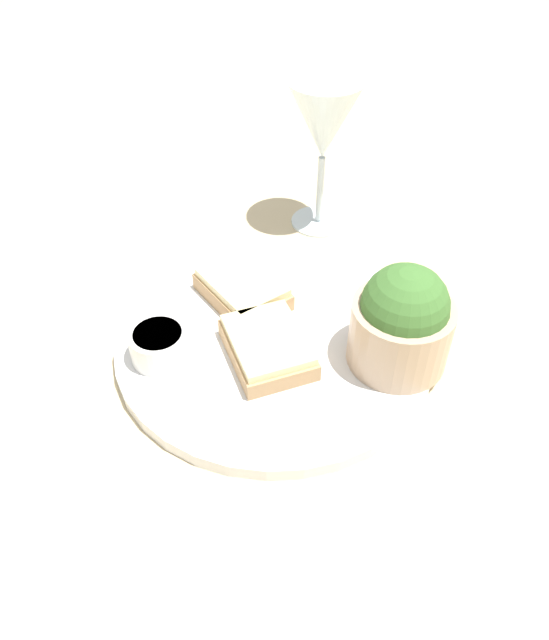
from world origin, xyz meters
TOP-DOWN VIEW (x-y plane):
  - ground_plane at (0.00, 0.00)m, footprint 4.00×4.00m
  - dinner_plate at (0.00, 0.00)m, footprint 0.31×0.31m
  - salad_bowl at (-0.11, -0.04)m, footprint 0.09×0.09m
  - sauce_ramekin at (0.07, 0.09)m, footprint 0.05×0.05m
  - cheese_toast_near at (-0.01, 0.03)m, footprint 0.11×0.11m
  - cheese_toast_far at (0.06, -0.02)m, footprint 0.11×0.09m
  - wine_glass at (0.08, -0.20)m, footprint 0.08×0.08m

SIDE VIEW (x-z plane):
  - ground_plane at x=0.00m, z-range 0.00..0.00m
  - dinner_plate at x=0.00m, z-range 0.00..0.01m
  - cheese_toast_far at x=0.06m, z-range 0.01..0.04m
  - cheese_toast_near at x=-0.01m, z-range 0.01..0.04m
  - sauce_ramekin at x=0.07m, z-range 0.02..0.05m
  - salad_bowl at x=-0.11m, z-range 0.01..0.11m
  - wine_glass at x=0.08m, z-range 0.04..0.22m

